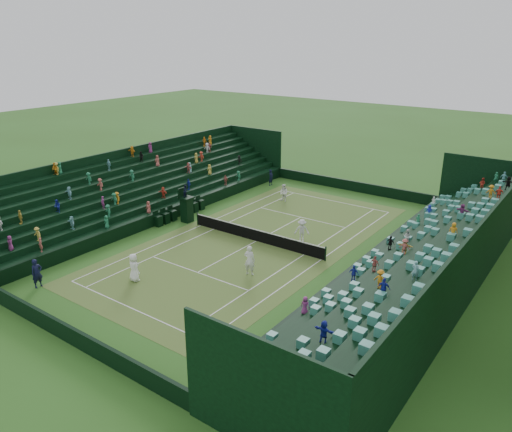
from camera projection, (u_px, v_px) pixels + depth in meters
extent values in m
plane|color=#2E5B1C|center=(256.00, 241.00, 36.88)|extent=(160.00, 160.00, 0.00)
cube|color=#347226|center=(256.00, 241.00, 36.88)|extent=(12.97, 26.77, 0.01)
cube|color=black|center=(351.00, 186.00, 48.79)|extent=(17.17, 0.20, 1.00)
cube|color=black|center=(67.00, 333.00, 24.63)|extent=(17.17, 0.20, 1.00)
cube|color=black|center=(363.00, 264.00, 32.02)|extent=(0.20, 31.77, 1.00)
cube|color=black|center=(173.00, 212.00, 41.40)|extent=(0.20, 31.77, 1.00)
cube|color=black|center=(370.00, 266.00, 31.74)|extent=(0.80, 32.00, 1.00)
cube|color=black|center=(382.00, 266.00, 31.22)|extent=(0.80, 32.00, 1.45)
cube|color=black|center=(395.00, 266.00, 30.70)|extent=(0.80, 32.00, 1.90)
cube|color=black|center=(408.00, 266.00, 30.18)|extent=(0.80, 32.00, 2.35)
cube|color=black|center=(421.00, 266.00, 29.67)|extent=(0.80, 32.00, 2.80)
cube|color=black|center=(435.00, 266.00, 29.15)|extent=(0.80, 32.00, 3.25)
cube|color=black|center=(450.00, 267.00, 28.63)|extent=(0.80, 32.00, 3.70)
cube|color=black|center=(465.00, 267.00, 28.11)|extent=(0.80, 32.00, 4.15)
cube|color=black|center=(475.00, 263.00, 27.70)|extent=(0.20, 32.00, 4.90)
cube|color=black|center=(169.00, 211.00, 41.67)|extent=(0.80, 32.00, 1.00)
cube|color=black|center=(162.00, 207.00, 42.04)|extent=(0.80, 32.00, 1.45)
cube|color=black|center=(155.00, 203.00, 42.40)|extent=(0.80, 32.00, 1.90)
cube|color=black|center=(149.00, 198.00, 42.77)|extent=(0.80, 32.00, 2.35)
cube|color=black|center=(142.00, 194.00, 43.13)|extent=(0.80, 32.00, 2.80)
cube|color=black|center=(136.00, 190.00, 43.50)|extent=(0.80, 32.00, 3.25)
cube|color=black|center=(129.00, 186.00, 43.86)|extent=(0.80, 32.00, 3.70)
cube|color=black|center=(123.00, 182.00, 44.23)|extent=(0.80, 32.00, 4.15)
cube|color=black|center=(119.00, 177.00, 44.38)|extent=(0.20, 32.00, 4.90)
cylinder|color=black|center=(198.00, 219.00, 39.89)|extent=(0.10, 0.10, 1.06)
cylinder|color=black|center=(326.00, 254.00, 33.50)|extent=(0.10, 0.10, 1.06)
cube|color=black|center=(256.00, 236.00, 36.72)|extent=(11.57, 0.02, 0.86)
cube|color=white|center=(256.00, 230.00, 36.56)|extent=(11.57, 0.04, 0.07)
cube|color=black|center=(187.00, 210.00, 40.48)|extent=(0.77, 0.77, 1.99)
cube|color=black|center=(186.00, 198.00, 40.12)|extent=(1.00, 1.00, 0.11)
cube|color=black|center=(183.00, 192.00, 40.21)|extent=(0.09, 1.00, 0.77)
imported|color=black|center=(186.00, 191.00, 39.93)|extent=(0.47, 0.56, 1.03)
cube|color=black|center=(158.00, 221.00, 39.71)|extent=(0.54, 0.54, 0.86)
cube|color=black|center=(156.00, 214.00, 39.67)|extent=(0.06, 0.54, 0.54)
cube|color=black|center=(166.00, 218.00, 40.31)|extent=(0.54, 0.54, 0.86)
cube|color=black|center=(163.00, 211.00, 40.28)|extent=(0.06, 0.54, 0.54)
cube|color=black|center=(173.00, 215.00, 40.92)|extent=(0.54, 0.54, 0.86)
cube|color=black|center=(170.00, 209.00, 40.89)|extent=(0.06, 0.54, 0.54)
cube|color=black|center=(188.00, 210.00, 42.29)|extent=(0.54, 0.54, 0.86)
cube|color=black|center=(185.00, 203.00, 42.26)|extent=(0.06, 0.54, 0.54)
cube|color=black|center=(194.00, 207.00, 42.90)|extent=(0.54, 0.54, 0.86)
cube|color=black|center=(192.00, 201.00, 42.86)|extent=(0.06, 0.54, 0.54)
cube|color=black|center=(201.00, 205.00, 43.51)|extent=(0.54, 0.54, 0.86)
cube|color=black|center=(198.00, 198.00, 43.47)|extent=(0.06, 0.54, 0.54)
imported|color=white|center=(134.00, 268.00, 30.66)|extent=(0.97, 0.73, 1.81)
imported|color=white|center=(250.00, 260.00, 31.43)|extent=(0.81, 0.62, 1.99)
imported|color=white|center=(284.00, 193.00, 45.49)|extent=(0.88, 0.74, 1.61)
imported|color=silver|center=(302.00, 230.00, 36.65)|extent=(1.27, 1.11, 1.70)
imported|color=black|center=(271.00, 178.00, 50.42)|extent=(0.40, 0.60, 1.63)
imported|color=black|center=(37.00, 273.00, 29.90)|extent=(0.49, 0.69, 1.81)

